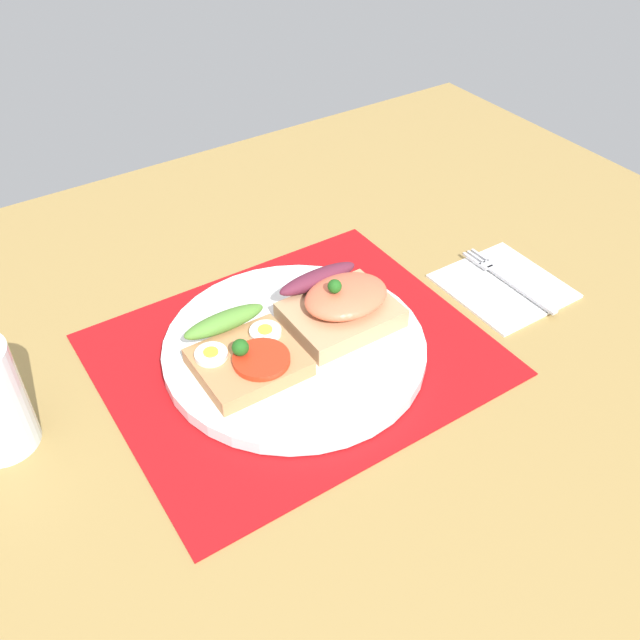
{
  "coord_description": "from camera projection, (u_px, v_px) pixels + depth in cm",
  "views": [
    {
      "loc": [
        -25.4,
        -43.31,
        47.4
      ],
      "look_at": [
        3.0,
        0.0,
        3.2
      ],
      "focal_mm": 38.71,
      "sensor_mm": 36.0,
      "label": 1
    }
  ],
  "objects": [
    {
      "name": "sandwich_egg_tomato",
      "position": [
        245.0,
        354.0,
        0.65
      ],
      "size": [
        9.63,
        9.93,
        3.84
      ],
      "color": "#B57B4C",
      "rests_on": "plate"
    },
    {
      "name": "plate",
      "position": [
        295.0,
        348.0,
        0.68
      ],
      "size": [
        25.98,
        25.98,
        1.4
      ],
      "primitive_type": "cylinder",
      "color": "white",
      "rests_on": "placemat"
    },
    {
      "name": "sandwich_salmon",
      "position": [
        341.0,
        305.0,
        0.69
      ],
      "size": [
        10.75,
        9.95,
        5.69
      ],
      "color": "tan",
      "rests_on": "plate"
    },
    {
      "name": "ground_plane",
      "position": [
        295.0,
        366.0,
        0.7
      ],
      "size": [
        120.0,
        90.0,
        3.2
      ],
      "primitive_type": "cube",
      "color": "olive"
    },
    {
      "name": "fork",
      "position": [
        506.0,
        278.0,
        0.77
      ],
      "size": [
        1.62,
        13.55,
        0.32
      ],
      "color": "#B7B7BC",
      "rests_on": "napkin"
    },
    {
      "name": "napkin",
      "position": [
        503.0,
        285.0,
        0.77
      ],
      "size": [
        12.04,
        12.41,
        0.6
      ],
      "primitive_type": "cube",
      "color": "white",
      "rests_on": "ground_plane"
    },
    {
      "name": "placemat",
      "position": [
        295.0,
        354.0,
        0.69
      ],
      "size": [
        36.49,
        30.58,
        0.3
      ],
      "primitive_type": "cube",
      "color": "#A70F13",
      "rests_on": "ground_plane"
    }
  ]
}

